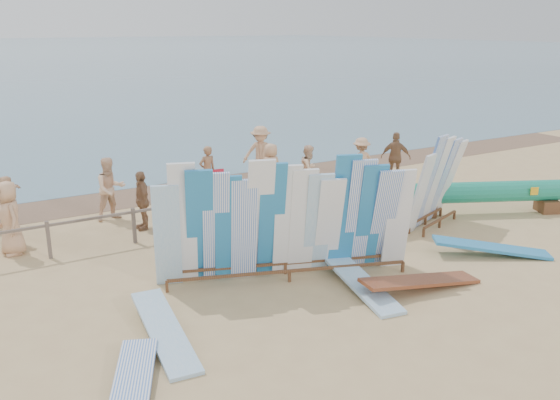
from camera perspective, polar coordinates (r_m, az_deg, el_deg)
ground at (r=13.29m, az=-1.52°, el=-6.51°), size 160.00×160.00×0.00m
wet_sand_strip at (r=19.56m, az=-11.83°, el=0.76°), size 40.00×2.60×0.01m
fence at (r=15.61m, az=-6.90°, el=-0.61°), size 12.08×0.08×0.90m
main_surfboard_rack at (r=12.33m, az=0.66°, el=-2.32°), size 5.32×2.29×2.70m
side_surfboard_rack at (r=16.11m, az=14.73°, el=1.44°), size 2.30×1.36×2.56m
outrigger_canoe at (r=17.80m, az=19.38°, el=0.63°), size 6.29×3.31×0.95m
vendor_table at (r=15.50m, az=10.48°, el=-1.77°), size 0.95×0.70×1.22m
flat_board_a at (r=10.68m, az=-11.02°, el=-12.96°), size 0.80×2.73×0.33m
flat_board_c at (r=12.57m, az=13.32°, el=-8.39°), size 2.73×0.83×0.40m
flat_board_b at (r=12.41m, az=7.63°, el=-8.41°), size 0.98×2.75×0.31m
flat_board_d at (r=14.80m, az=19.63°, el=-5.05°), size 2.55×1.96×0.40m
flat_board_e at (r=9.28m, az=-14.12°, el=-18.15°), size 1.60×2.70×0.22m
beach_chair_left at (r=16.80m, az=-8.40°, el=-0.87°), size 0.56×0.58×0.77m
beach_chair_right at (r=17.38m, az=-4.59°, el=-0.11°), size 0.54×0.56×0.81m
stroller at (r=17.09m, az=-5.81°, el=0.40°), size 0.70×0.93×1.18m
beachgoer_10 at (r=20.57m, az=11.07°, el=4.05°), size 1.01×1.03×1.72m
beachgoer_8 at (r=18.83m, az=2.82°, el=2.95°), size 0.84×0.73×1.57m
beachgoer_7 at (r=18.80m, az=-7.00°, el=2.84°), size 0.61×0.39×1.57m
beachgoer_0 at (r=15.14m, az=-24.57°, el=-1.57°), size 0.56×0.93×1.77m
beachgoer_9 at (r=20.45m, az=-1.87°, el=4.52°), size 1.29×1.11×1.89m
beachgoer_1 at (r=16.09m, az=-24.83°, el=-0.81°), size 0.45×0.66×1.66m
beachgoer_extra_0 at (r=20.03m, az=7.81°, el=3.71°), size 1.09×0.59×1.61m
beachgoer_2 at (r=16.88m, az=-15.99°, el=1.03°), size 0.89×0.51×1.75m
beachgoer_6 at (r=19.06m, az=-0.87°, el=3.14°), size 0.81×0.46×1.57m
beachgoer_4 at (r=15.90m, az=-13.15°, el=-0.03°), size 0.44×0.94×1.57m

